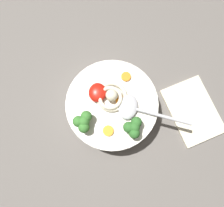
{
  "coord_description": "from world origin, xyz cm",
  "views": [
    {
      "loc": [
        8.65,
        1.59,
        60.79
      ],
      "look_at": [
        -2.25,
        1.39,
        9.59
      ],
      "focal_mm": 35.59,
      "sensor_mm": 36.0,
      "label": 1
    }
  ],
  "objects": [
    {
      "name": "noodle_pile",
      "position": [
        -3.67,
        1.2,
        10.61
      ],
      "size": [
        8.19,
        8.03,
        3.29
      ],
      "color": "beige",
      "rests_on": "soup_bowl"
    },
    {
      "name": "broccoli_floret_beside_noodles",
      "position": [
        3.57,
        6.21,
        12.01
      ],
      "size": [
        4.88,
        4.2,
        3.86
      ],
      "color": "#7A9E60",
      "rests_on": "soup_bowl"
    },
    {
      "name": "soup_spoon",
      "position": [
        -0.97,
        6.48,
        10.39
      ],
      "size": [
        7.5,
        17.51,
        1.6
      ],
      "rotation": [
        0.0,
        0.0,
        1.32
      ],
      "color": "#B7B7BC",
      "rests_on": "soup_bowl"
    },
    {
      "name": "folded_napkin",
      "position": [
        -2.03,
        22.66,
        3.25
      ],
      "size": [
        19.63,
        17.05,
        0.8
      ],
      "primitive_type": "cube",
      "rotation": [
        0.0,
        0.0,
        0.41
      ],
      "color": "beige",
      "rests_on": "table_slab"
    },
    {
      "name": "chili_sauce_dollop",
      "position": [
        -4.6,
        -2.03,
        10.64
      ],
      "size": [
        4.68,
        4.21,
        2.1
      ],
      "primitive_type": "ellipsoid",
      "color": "#B2190F",
      "rests_on": "soup_bowl"
    },
    {
      "name": "carrot_slice_extra_b",
      "position": [
        -8.88,
        4.65,
        9.85
      ],
      "size": [
        2.32,
        2.32,
        0.53
      ],
      "primitive_type": "cylinder",
      "color": "orange",
      "rests_on": "soup_bowl"
    },
    {
      "name": "carrot_slice_front",
      "position": [
        4.22,
        0.64,
        9.85
      ],
      "size": [
        2.49,
        2.49,
        0.53
      ],
      "primitive_type": "cylinder",
      "color": "orange",
      "rests_on": "soup_bowl"
    },
    {
      "name": "soup_bowl",
      "position": [
        -2.25,
        1.39,
        6.33
      ],
      "size": [
        22.07,
        22.07,
        6.74
      ],
      "color": "silver",
      "rests_on": "table_slab"
    },
    {
      "name": "table_slab",
      "position": [
        0.0,
        0.0,
        1.42
      ],
      "size": [
        112.95,
        112.95,
        2.85
      ],
      "primitive_type": "cube",
      "color": "#5B5651",
      "rests_on": "ground"
    },
    {
      "name": "broccoli_floret_far",
      "position": [
        2.49,
        -4.9,
        12.05
      ],
      "size": [
        4.98,
        4.28,
        3.94
      ],
      "color": "#7A9E60",
      "rests_on": "soup_bowl"
    },
    {
      "name": "carrot_slice_left",
      "position": [
        -2.89,
        3.52,
        9.89
      ],
      "size": [
        2.56,
        2.56,
        0.6
      ],
      "primitive_type": "cylinder",
      "color": "orange",
      "rests_on": "soup_bowl"
    }
  ]
}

